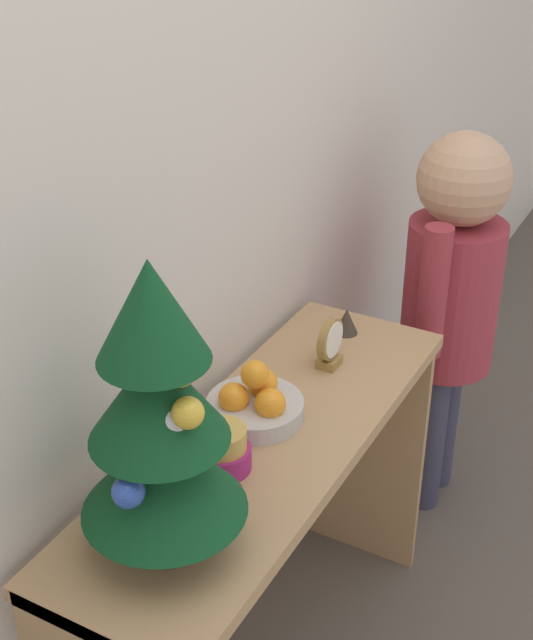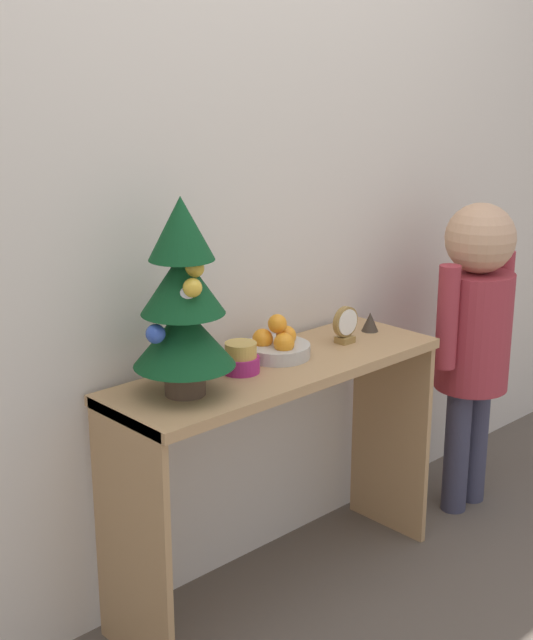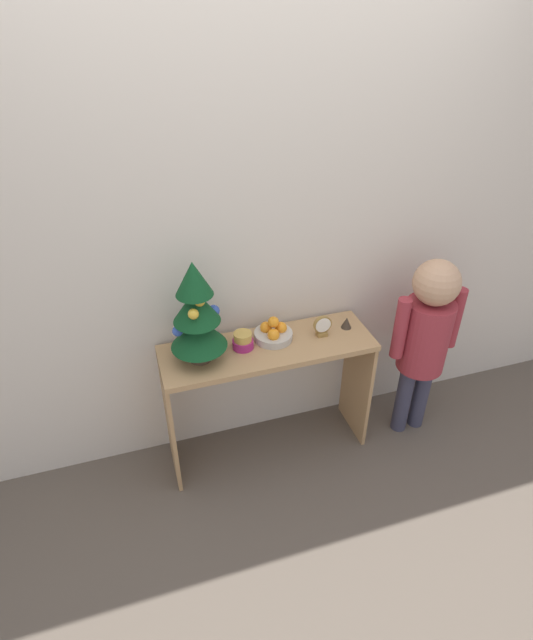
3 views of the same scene
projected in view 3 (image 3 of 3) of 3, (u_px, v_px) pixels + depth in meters
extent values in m
plane|color=brown|center=(277.00, 469.00, 2.71)|extent=(12.00, 12.00, 0.00)
cube|color=beige|center=(254.00, 227.00, 2.33)|extent=(7.00, 0.05, 2.50)
cube|color=tan|center=(268.00, 348.00, 2.46)|extent=(1.07, 0.34, 0.03)
cube|color=tan|center=(170.00, 421.00, 2.52)|extent=(0.02, 0.32, 0.71)
cube|color=tan|center=(357.00, 380.00, 2.78)|extent=(0.02, 0.32, 0.71)
cylinder|color=#4C3828|center=(200.00, 355.00, 2.36)|extent=(0.11, 0.11, 0.05)
cylinder|color=brown|center=(200.00, 347.00, 2.33)|extent=(0.02, 0.02, 0.04)
cone|color=#0F421E|center=(198.00, 331.00, 2.28)|extent=(0.26, 0.26, 0.16)
cone|color=#0F421E|center=(196.00, 306.00, 2.20)|extent=(0.22, 0.22, 0.16)
cone|color=#0F421E|center=(193.00, 278.00, 2.13)|extent=(0.17, 0.17, 0.16)
sphere|color=gold|center=(200.00, 301.00, 2.16)|extent=(0.05, 0.05, 0.05)
sphere|color=#2D4CA8|center=(214.00, 311.00, 2.29)|extent=(0.06, 0.06, 0.06)
sphere|color=gold|center=(193.00, 314.00, 2.14)|extent=(0.05, 0.05, 0.05)
sphere|color=#2D4CA8|center=(178.00, 331.00, 2.24)|extent=(0.05, 0.05, 0.05)
sphere|color=silver|center=(194.00, 315.00, 2.18)|extent=(0.06, 0.06, 0.06)
cylinder|color=#B7B2A8|center=(273.00, 335.00, 2.50)|extent=(0.19, 0.19, 0.04)
sphere|color=orange|center=(281.00, 328.00, 2.49)|extent=(0.06, 0.06, 0.06)
sphere|color=orange|center=(266.00, 327.00, 2.49)|extent=(0.06, 0.06, 0.06)
sphere|color=orange|center=(273.00, 335.00, 2.44)|extent=(0.06, 0.06, 0.06)
sphere|color=orange|center=(273.00, 322.00, 2.45)|extent=(0.06, 0.06, 0.06)
cylinder|color=#9E2366|center=(243.00, 344.00, 2.43)|extent=(0.10, 0.10, 0.04)
cylinder|color=gold|center=(243.00, 337.00, 2.41)|extent=(0.09, 0.09, 0.04)
cube|color=olive|center=(322.00, 334.00, 2.53)|extent=(0.05, 0.04, 0.02)
cylinder|color=olive|center=(322.00, 324.00, 2.49)|extent=(0.09, 0.02, 0.09)
cylinder|color=white|center=(323.00, 325.00, 2.49)|extent=(0.08, 0.00, 0.08)
cone|color=#382D23|center=(347.00, 323.00, 2.57)|extent=(0.05, 0.05, 0.06)
cylinder|color=#38384C|center=(403.00, 399.00, 2.85)|extent=(0.09, 0.09, 0.45)
cylinder|color=#38384C|center=(421.00, 395.00, 2.88)|extent=(0.09, 0.09, 0.45)
cylinder|color=#992D38|center=(425.00, 336.00, 2.63)|extent=(0.25, 0.25, 0.41)
sphere|color=tan|center=(437.00, 283.00, 2.45)|extent=(0.24, 0.24, 0.24)
cylinder|color=#992D38|center=(401.00, 328.00, 2.54)|extent=(0.07, 0.07, 0.35)
cylinder|color=#992D38|center=(455.00, 318.00, 2.62)|extent=(0.07, 0.07, 0.35)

